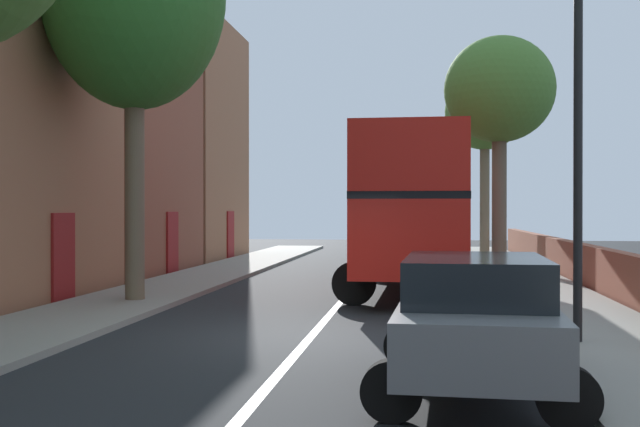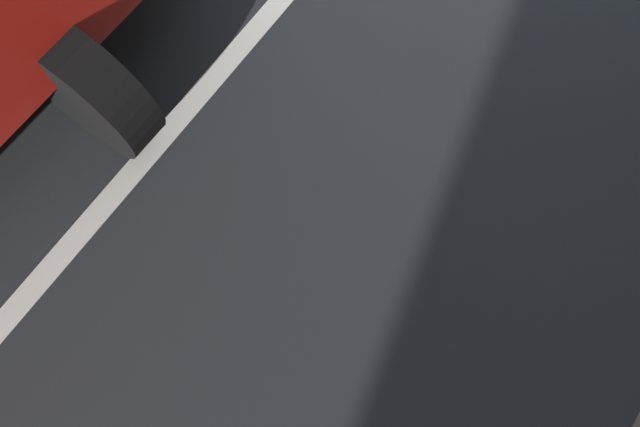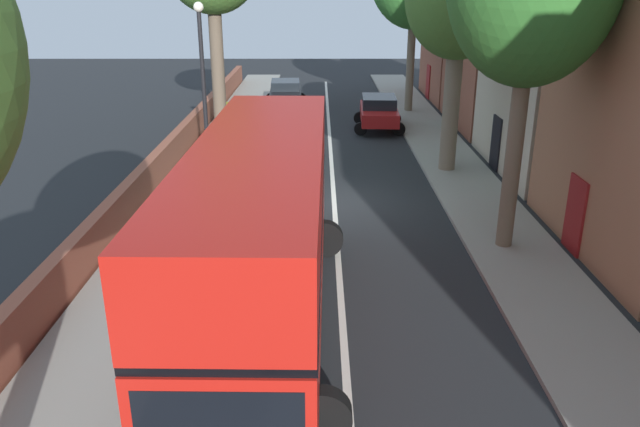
{
  "view_description": "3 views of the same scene",
  "coord_description": "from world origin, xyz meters",
  "px_view_note": "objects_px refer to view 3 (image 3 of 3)",
  "views": [
    {
      "loc": [
        1.87,
        -13.12,
        2.19
      ],
      "look_at": [
        -0.2,
        2.67,
        2.1
      ],
      "focal_mm": 43.22,
      "sensor_mm": 36.0,
      "label": 1
    },
    {
      "loc": [
        -2.05,
        5.17,
        4.21
      ],
      "look_at": [
        -1.44,
        4.31,
        1.05
      ],
      "focal_mm": 36.66,
      "sensor_mm": 36.0,
      "label": 2
    },
    {
      "loc": [
        0.51,
        19.59,
        6.98
      ],
      "look_at": [
        0.49,
        6.27,
        1.96
      ],
      "focal_mm": 34.41,
      "sensor_mm": 36.0,
      "label": 3
    }
  ],
  "objects_px": {
    "double_decker_bus": "(261,224)",
    "parked_car_grey_right_1": "(269,146)",
    "litter_bin_right": "(227,113)",
    "parked_car_black_right_3": "(286,92)",
    "parked_car_red_left_2": "(379,111)",
    "lamppost_right": "(204,86)"
  },
  "relations": [
    {
      "from": "litter_bin_right",
      "to": "parked_car_black_right_3",
      "type": "bearing_deg",
      "value": -119.13
    },
    {
      "from": "parked_car_grey_right_1",
      "to": "lamppost_right",
      "type": "bearing_deg",
      "value": 61.16
    },
    {
      "from": "double_decker_bus",
      "to": "parked_car_red_left_2",
      "type": "relative_size",
      "value": 2.54
    },
    {
      "from": "parked_car_black_right_3",
      "to": "litter_bin_right",
      "type": "distance_m",
      "value": 5.75
    },
    {
      "from": "double_decker_bus",
      "to": "litter_bin_right",
      "type": "distance_m",
      "value": 20.33
    },
    {
      "from": "double_decker_bus",
      "to": "litter_bin_right",
      "type": "height_order",
      "value": "double_decker_bus"
    },
    {
      "from": "parked_car_red_left_2",
      "to": "lamppost_right",
      "type": "relative_size",
      "value": 0.67
    },
    {
      "from": "double_decker_bus",
      "to": "parked_car_red_left_2",
      "type": "height_order",
      "value": "double_decker_bus"
    },
    {
      "from": "parked_car_grey_right_1",
      "to": "parked_car_black_right_3",
      "type": "height_order",
      "value": "parked_car_grey_right_1"
    },
    {
      "from": "double_decker_bus",
      "to": "lamppost_right",
      "type": "xyz_separation_m",
      "value": [
        2.6,
        -8.63,
        1.45
      ]
    },
    {
      "from": "parked_car_red_left_2",
      "to": "parked_car_grey_right_1",
      "type": "bearing_deg",
      "value": 54.92
    },
    {
      "from": "parked_car_black_right_3",
      "to": "lamppost_right",
      "type": "distance_m",
      "value": 16.68
    },
    {
      "from": "double_decker_bus",
      "to": "parked_car_grey_right_1",
      "type": "relative_size",
      "value": 2.44
    },
    {
      "from": "lamppost_right",
      "to": "parked_car_grey_right_1",
      "type": "bearing_deg",
      "value": -118.84
    },
    {
      "from": "parked_car_grey_right_1",
      "to": "parked_car_black_right_3",
      "type": "relative_size",
      "value": 1.06
    },
    {
      "from": "parked_car_black_right_3",
      "to": "litter_bin_right",
      "type": "bearing_deg",
      "value": 60.87
    },
    {
      "from": "parked_car_grey_right_1",
      "to": "parked_car_black_right_3",
      "type": "distance_m",
      "value": 13.05
    },
    {
      "from": "double_decker_bus",
      "to": "lamppost_right",
      "type": "relative_size",
      "value": 1.7
    },
    {
      "from": "parked_car_grey_right_1",
      "to": "parked_car_red_left_2",
      "type": "distance_m",
      "value": 8.7
    },
    {
      "from": "parked_car_grey_right_1",
      "to": "parked_car_red_left_2",
      "type": "height_order",
      "value": "parked_car_red_left_2"
    },
    {
      "from": "litter_bin_right",
      "to": "double_decker_bus",
      "type": "bearing_deg",
      "value": 100.23
    },
    {
      "from": "parked_car_grey_right_1",
      "to": "parked_car_red_left_2",
      "type": "relative_size",
      "value": 1.04
    }
  ]
}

